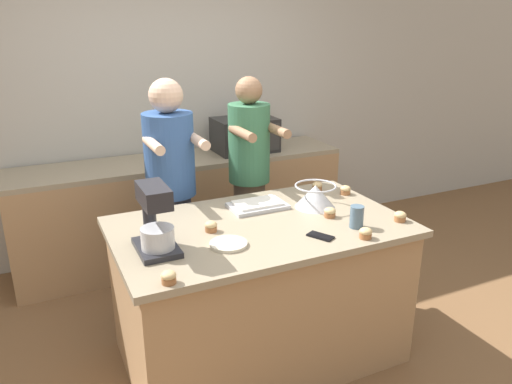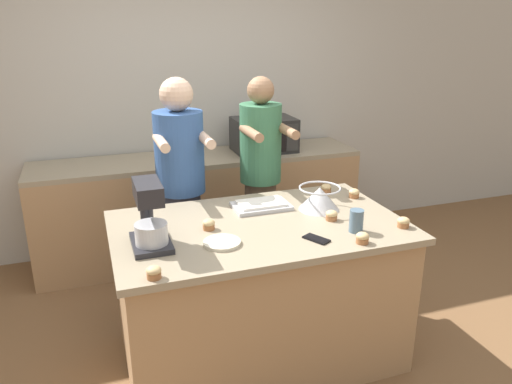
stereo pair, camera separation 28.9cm
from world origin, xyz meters
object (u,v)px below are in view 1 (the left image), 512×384
object	(u,v)px
cupcake_3	(345,190)
cupcake_4	(317,186)
person_left	(172,194)
microwave_oven	(245,135)
baking_tray	(258,205)
cupcake_2	(366,233)
small_plate	(228,244)
cupcake_6	(400,216)
cupcake_1	(211,226)
mixing_bowl	(315,195)
cupcake_5	(169,277)
stand_mixer	(155,222)
cell_phone	(320,236)
cupcake_0	(330,212)
person_right	(250,183)
drinking_glass	(357,217)

from	to	relation	value
cupcake_3	cupcake_4	xyz separation A→B (m)	(-0.13, 0.15, 0.00)
person_left	microwave_oven	xyz separation A→B (m)	(0.90, 0.77, 0.18)
baking_tray	microwave_oven	bearing A→B (deg)	69.29
baking_tray	cupcake_2	size ratio (longest dim) A/B	5.05
person_left	small_plate	distance (m)	0.97
baking_tray	cupcake_6	bearing A→B (deg)	-40.01
cupcake_1	person_left	bearing A→B (deg)	90.75
mixing_bowl	cupcake_3	bearing A→B (deg)	20.45
mixing_bowl	baking_tray	xyz separation A→B (m)	(-0.34, 0.14, -0.06)
mixing_bowl	cupcake_5	distance (m)	1.24
stand_mixer	cell_phone	xyz separation A→B (m)	(0.85, -0.22, -0.15)
stand_mixer	cupcake_0	xyz separation A→B (m)	(1.06, 0.01, -0.13)
person_right	stand_mixer	xyz separation A→B (m)	(-0.92, -0.87, 0.17)
cupcake_3	cupcake_6	distance (m)	0.54
cupcake_5	cupcake_3	bearing A→B (deg)	25.16
microwave_oven	cell_phone	bearing A→B (deg)	-101.36
mixing_bowl	cupcake_1	distance (m)	0.74
person_right	cupcake_2	distance (m)	1.21
microwave_oven	cupcake_4	bearing A→B (deg)	-88.52
cell_phone	drinking_glass	size ratio (longest dim) A/B	1.24
baking_tray	cupcake_3	xyz separation A→B (m)	(0.65, -0.02, 0.01)
mixing_bowl	cupcake_2	distance (m)	0.53
baking_tray	cupcake_4	bearing A→B (deg)	14.17
cupcake_1	cupcake_2	bearing A→B (deg)	-31.52
cupcake_0	cupcake_6	size ratio (longest dim) A/B	1.00
drinking_glass	cupcake_5	bearing A→B (deg)	-171.69
baking_tray	cupcake_1	bearing A→B (deg)	-150.55
stand_mixer	cupcake_6	bearing A→B (deg)	-9.01
cupcake_0	cupcake_3	bearing A→B (deg)	43.20
person_left	cupcake_6	bearing A→B (deg)	-45.54
person_left	baking_tray	distance (m)	0.67
cupcake_1	cupcake_3	distance (m)	1.07
drinking_glass	microwave_oven	bearing A→B (deg)	86.40
cell_phone	cupcake_4	distance (m)	0.79
microwave_oven	cupcake_2	xyz separation A→B (m)	(-0.16, -1.97, -0.13)
cupcake_0	cupcake_5	xyz separation A→B (m)	(-1.10, -0.36, 0.00)
cupcake_6	drinking_glass	bearing A→B (deg)	172.99
cupcake_5	cupcake_6	size ratio (longest dim) A/B	1.00
cupcake_4	stand_mixer	bearing A→B (deg)	-159.55
mixing_bowl	cupcake_6	size ratio (longest dim) A/B	3.73
baking_tray	cupcake_6	size ratio (longest dim) A/B	5.05
person_left	cell_phone	bearing A→B (deg)	-64.18
microwave_oven	cell_phone	distance (m)	1.90
cell_phone	cupcake_1	world-z (taller)	cupcake_1
cupcake_4	cupcake_6	size ratio (longest dim) A/B	1.00
person_left	cupcake_3	size ratio (longest dim) A/B	23.69
cupcake_0	cupcake_1	size ratio (longest dim) A/B	1.00
cupcake_0	cupcake_2	size ratio (longest dim) A/B	1.00
cupcake_4	baking_tray	bearing A→B (deg)	-165.83
cupcake_3	cupcake_6	size ratio (longest dim) A/B	1.00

